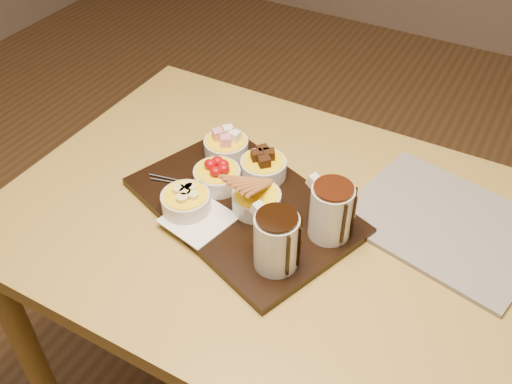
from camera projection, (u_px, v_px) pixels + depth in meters
The scene contains 12 objects.
dining_table at pixel (292, 256), 1.22m from camera, with size 1.20×0.80×0.75m.
serving_board at pixel (243, 206), 1.18m from camera, with size 0.46×0.30×0.02m, color black.
napkin at pixel (198, 219), 1.14m from camera, with size 0.12×0.12×0.00m, color white.
bowl_marshmallows at pixel (226, 147), 1.28m from camera, with size 0.10×0.10×0.04m, color beige.
bowl_cake at pixel (263, 168), 1.23m from camera, with size 0.10×0.10×0.04m, color beige.
bowl_strawberries at pixel (217, 178), 1.20m from camera, with size 0.10×0.10×0.04m, color beige.
bowl_biscotti at pixel (256, 201), 1.15m from camera, with size 0.10×0.10×0.04m, color beige.
bowl_bananas at pixel (186, 202), 1.15m from camera, with size 0.10×0.10×0.04m, color beige.
pitcher_dark_chocolate at pixel (276, 242), 1.01m from camera, with size 0.08×0.08×0.11m, color silver.
pitcher_milk_chocolate at pixel (331, 212), 1.07m from camera, with size 0.08×0.08×0.11m, color silver.
fondue_skewers at pixel (205, 186), 1.21m from camera, with size 0.26×0.03×0.01m, color silver, non-canonical shape.
newspaper at pixel (445, 223), 1.15m from camera, with size 0.37×0.29×0.01m, color beige.
Camera 1 is at (0.33, -0.76, 1.56)m, focal length 40.00 mm.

